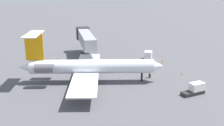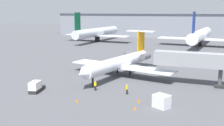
# 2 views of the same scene
# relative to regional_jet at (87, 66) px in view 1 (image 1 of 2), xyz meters

# --- Properties ---
(ground_plane) EXTENTS (400.00, 400.00, 0.10)m
(ground_plane) POSITION_rel_regional_jet_xyz_m (1.41, 0.15, -3.07)
(ground_plane) COLOR #4C4C51
(regional_jet) EXTENTS (23.99, 26.23, 9.02)m
(regional_jet) POSITION_rel_regional_jet_xyz_m (0.00, 0.00, 0.00)
(regional_jet) COLOR silver
(regional_jet) RESTS_ON ground_plane
(jet_bridge) EXTENTS (16.85, 3.40, 6.40)m
(jet_bridge) POSITION_rel_regional_jet_xyz_m (17.04, -2.35, 1.68)
(jet_bridge) COLOR gray
(jet_bridge) RESTS_ON ground_plane
(ground_crew_marshaller) EXTENTS (0.46, 0.37, 1.69)m
(ground_crew_marshaller) POSITION_rel_regional_jet_xyz_m (-0.73, -11.98, -2.16)
(ground_crew_marshaller) COLOR black
(ground_crew_marshaller) RESTS_ON ground_plane
(ground_crew_loader) EXTENTS (0.29, 0.42, 1.69)m
(ground_crew_loader) POSITION_rel_regional_jet_xyz_m (5.06, -12.10, -2.16)
(ground_crew_loader) COLOR black
(ground_crew_loader) RESTS_ON ground_plane
(baggage_tug_lead) EXTENTS (2.21, 4.20, 1.90)m
(baggage_tug_lead) POSITION_rel_regional_jet_xyz_m (-9.85, -16.30, -2.18)
(baggage_tug_lead) COLOR #262628
(baggage_tug_lead) RESTS_ON ground_plane
(cargo_container_uld) EXTENTS (2.74, 2.55, 1.87)m
(cargo_container_uld) POSITION_rel_regional_jet_xyz_m (11.56, -16.40, -2.09)
(cargo_container_uld) COLOR silver
(cargo_container_uld) RESTS_ON ground_plane
(traffic_cone_near) EXTENTS (0.36, 0.36, 0.55)m
(traffic_cone_near) POSITION_rel_regional_jet_xyz_m (-0.83, -18.66, -2.75)
(traffic_cone_near) COLOR orange
(traffic_cone_near) RESTS_ON ground_plane
(traffic_cone_mid) EXTENTS (0.36, 0.36, 0.55)m
(traffic_cone_mid) POSITION_rel_regional_jet_xyz_m (8.26, -18.67, -2.75)
(traffic_cone_mid) COLOR orange
(traffic_cone_mid) RESTS_ON ground_plane
(traffic_cone_far) EXTENTS (0.36, 0.36, 0.55)m
(traffic_cone_far) POSITION_rel_regional_jet_xyz_m (7.95, -15.44, -2.75)
(traffic_cone_far) COLOR orange
(traffic_cone_far) RESTS_ON ground_plane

